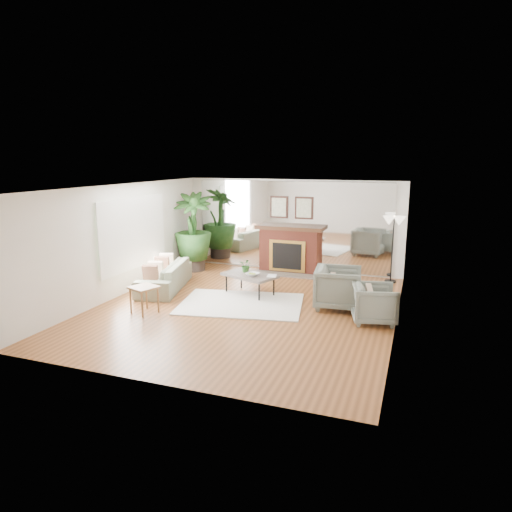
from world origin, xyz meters
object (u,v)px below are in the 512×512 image
at_px(side_table, 144,291).
at_px(armchair_back, 338,288).
at_px(fireplace, 289,248).
at_px(armchair_front, 375,304).
at_px(coffee_table, 250,276).
at_px(sofa, 164,276).
at_px(floor_lamp, 394,226).
at_px(potted_ficus, 193,229).

bearing_deg(side_table, armchair_back, 24.54).
bearing_deg(fireplace, armchair_front, -51.25).
xyz_separation_m(coffee_table, side_table, (-1.55, -1.90, 0.02)).
distance_m(coffee_table, sofa, 2.10).
bearing_deg(fireplace, coffee_table, -96.14).
distance_m(armchair_front, side_table, 4.52).
bearing_deg(fireplace, sofa, -131.77).
bearing_deg(floor_lamp, side_table, -137.61).
bearing_deg(armchair_front, potted_ficus, 50.60).
distance_m(armchair_front, floor_lamp, 3.26).
distance_m(sofa, armchair_back, 4.13).
relative_size(armchair_back, side_table, 1.52).
bearing_deg(side_table, floor_lamp, 42.39).
relative_size(armchair_front, floor_lamp, 0.48).
height_order(armchair_front, floor_lamp, floor_lamp).
bearing_deg(coffee_table, potted_ficus, 144.16).
relative_size(coffee_table, armchair_back, 1.46).
distance_m(sofa, side_table, 1.75).
distance_m(coffee_table, floor_lamp, 3.82).
distance_m(fireplace, side_table, 4.64).
bearing_deg(floor_lamp, coffee_table, -143.26).
xyz_separation_m(armchair_front, side_table, (-4.40, -1.03, 0.10)).
relative_size(armchair_front, side_table, 1.29).
xyz_separation_m(potted_ficus, floor_lamp, (5.24, 0.55, 0.27)).
xyz_separation_m(armchair_front, floor_lamp, (0.10, 3.08, 1.06)).
xyz_separation_m(sofa, floor_lamp, (5.03, 2.45, 1.11)).
distance_m(armchair_front, potted_ficus, 5.79).
distance_m(sofa, floor_lamp, 5.71).
height_order(coffee_table, armchair_front, armchair_front).
relative_size(potted_ficus, floor_lamp, 1.29).
xyz_separation_m(fireplace, coffee_table, (-0.25, -2.36, -0.22)).
relative_size(sofa, floor_lamp, 1.27).
relative_size(fireplace, sofa, 0.96).
bearing_deg(armchair_front, sofa, 69.51).
height_order(sofa, armchair_front, armchair_front).
height_order(fireplace, potted_ficus, potted_ficus).
xyz_separation_m(armchair_back, side_table, (-3.60, -1.64, 0.03)).
relative_size(coffee_table, floor_lamp, 0.83).
bearing_deg(fireplace, side_table, -112.87).
height_order(armchair_back, side_table, armchair_back).
bearing_deg(fireplace, floor_lamp, -3.37).
bearing_deg(potted_ficus, floor_lamp, 6.01).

